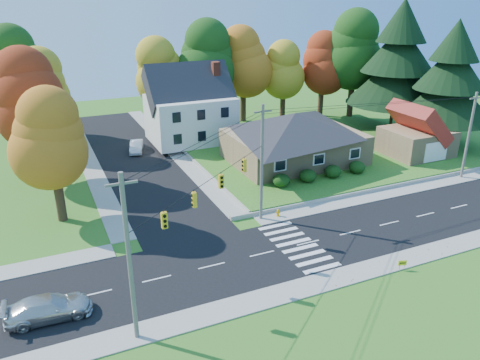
# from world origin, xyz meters

# --- Properties ---
(ground) EXTENTS (120.00, 120.00, 0.00)m
(ground) POSITION_xyz_m (0.00, 0.00, 0.00)
(ground) COLOR #3D7923
(road_main) EXTENTS (90.00, 8.00, 0.02)m
(road_main) POSITION_xyz_m (0.00, 0.00, 0.01)
(road_main) COLOR black
(road_main) RESTS_ON ground
(road_cross) EXTENTS (8.00, 44.00, 0.02)m
(road_cross) POSITION_xyz_m (-8.00, 26.00, 0.01)
(road_cross) COLOR black
(road_cross) RESTS_ON ground
(sidewalk_north) EXTENTS (90.00, 2.00, 0.08)m
(sidewalk_north) POSITION_xyz_m (0.00, 5.00, 0.04)
(sidewalk_north) COLOR #9C9A90
(sidewalk_north) RESTS_ON ground
(sidewalk_south) EXTENTS (90.00, 2.00, 0.08)m
(sidewalk_south) POSITION_xyz_m (0.00, -5.00, 0.04)
(sidewalk_south) COLOR #9C9A90
(sidewalk_south) RESTS_ON ground
(lawn) EXTENTS (30.00, 30.00, 0.50)m
(lawn) POSITION_xyz_m (13.00, 21.00, 0.25)
(lawn) COLOR #3D7923
(lawn) RESTS_ON ground
(ranch_house) EXTENTS (14.60, 10.60, 5.40)m
(ranch_house) POSITION_xyz_m (8.00, 16.00, 3.27)
(ranch_house) COLOR tan
(ranch_house) RESTS_ON lawn
(colonial_house) EXTENTS (10.40, 8.40, 9.60)m
(colonial_house) POSITION_xyz_m (0.04, 28.00, 4.58)
(colonial_house) COLOR silver
(colonial_house) RESTS_ON lawn
(garage) EXTENTS (7.30, 6.30, 4.60)m
(garage) POSITION_xyz_m (22.00, 11.99, 2.84)
(garage) COLOR tan
(garage) RESTS_ON lawn
(hedge_row) EXTENTS (10.70, 1.70, 1.27)m
(hedge_row) POSITION_xyz_m (7.50, 9.80, 1.14)
(hedge_row) COLOR #163A10
(hedge_row) RESTS_ON lawn
(traffic_infrastructure) EXTENTS (38.10, 10.66, 10.00)m
(traffic_infrastructure) POSITION_xyz_m (-0.15, 1.35, 5.15)
(traffic_infrastructure) COLOR #666059
(traffic_infrastructure) RESTS_ON ground
(tree_lot_0) EXTENTS (6.72, 6.72, 12.51)m
(tree_lot_0) POSITION_xyz_m (-2.00, 34.00, 8.31)
(tree_lot_0) COLOR #3F2A19
(tree_lot_0) RESTS_ON lawn
(tree_lot_1) EXTENTS (7.84, 7.84, 14.60)m
(tree_lot_1) POSITION_xyz_m (4.00, 33.00, 9.61)
(tree_lot_1) COLOR #3F2A19
(tree_lot_1) RESTS_ON lawn
(tree_lot_2) EXTENTS (7.28, 7.28, 13.56)m
(tree_lot_2) POSITION_xyz_m (10.00, 34.00, 8.96)
(tree_lot_2) COLOR #3F2A19
(tree_lot_2) RESTS_ON lawn
(tree_lot_3) EXTENTS (6.16, 6.16, 11.47)m
(tree_lot_3) POSITION_xyz_m (16.00, 33.00, 7.65)
(tree_lot_3) COLOR #3F2A19
(tree_lot_3) RESTS_ON lawn
(tree_lot_4) EXTENTS (6.72, 6.72, 12.51)m
(tree_lot_4) POSITION_xyz_m (22.00, 32.00, 8.31)
(tree_lot_4) COLOR #3F2A19
(tree_lot_4) RESTS_ON lawn
(tree_lot_5) EXTENTS (8.40, 8.40, 15.64)m
(tree_lot_5) POSITION_xyz_m (26.00, 30.00, 10.27)
(tree_lot_5) COLOR #3F2A19
(tree_lot_5) RESTS_ON lawn
(conifer_east_a) EXTENTS (12.80, 12.80, 16.96)m
(conifer_east_a) POSITION_xyz_m (27.00, 22.00, 9.39)
(conifer_east_a) COLOR #3F2A19
(conifer_east_a) RESTS_ON lawn
(conifer_east_b) EXTENTS (11.20, 11.20, 14.84)m
(conifer_east_b) POSITION_xyz_m (28.00, 14.00, 8.28)
(conifer_east_b) COLOR #3F2A19
(conifer_east_b) RESTS_ON lawn
(tree_west_0) EXTENTS (6.16, 6.16, 11.47)m
(tree_west_0) POSITION_xyz_m (-17.00, 12.00, 7.15)
(tree_west_0) COLOR #3F2A19
(tree_west_0) RESTS_ON ground
(tree_west_1) EXTENTS (7.28, 7.28, 13.56)m
(tree_west_1) POSITION_xyz_m (-18.00, 22.00, 8.46)
(tree_west_1) COLOR #3F2A19
(tree_west_1) RESTS_ON ground
(tree_west_2) EXTENTS (6.72, 6.72, 12.51)m
(tree_west_2) POSITION_xyz_m (-17.00, 32.00, 7.81)
(tree_west_2) COLOR #3F2A19
(tree_west_2) RESTS_ON ground
(tree_west_3) EXTENTS (7.84, 7.84, 14.60)m
(tree_west_3) POSITION_xyz_m (-19.00, 40.00, 9.11)
(tree_west_3) COLOR #3F2A19
(tree_west_3) RESTS_ON ground
(silver_sedan) EXTENTS (5.06, 2.23, 1.45)m
(silver_sedan) POSITION_xyz_m (-18.87, -1.39, 0.74)
(silver_sedan) COLOR silver
(silver_sedan) RESTS_ON road_main
(white_car) EXTENTS (2.49, 4.33, 1.35)m
(white_car) POSITION_xyz_m (-7.17, 27.62, 0.70)
(white_car) COLOR silver
(white_car) RESTS_ON road_cross
(fire_hydrant) EXTENTS (0.41, 0.32, 0.72)m
(fire_hydrant) POSITION_xyz_m (0.04, 4.96, 0.34)
(fire_hydrant) COLOR #D59500
(fire_hydrant) RESTS_ON ground
(yard_sign) EXTENTS (0.57, 0.23, 0.75)m
(yard_sign) POSITION_xyz_m (3.98, -5.92, 0.53)
(yard_sign) COLOR black
(yard_sign) RESTS_ON ground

